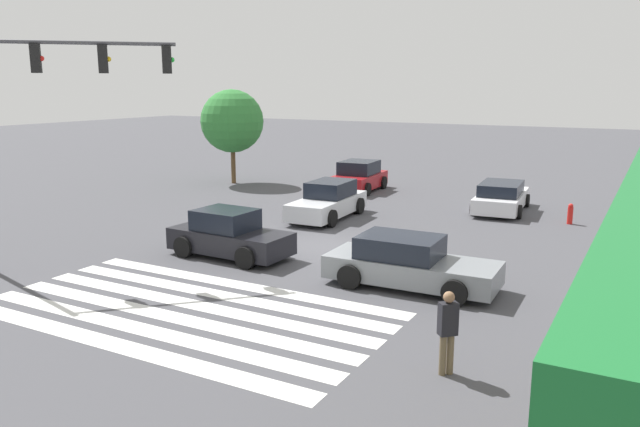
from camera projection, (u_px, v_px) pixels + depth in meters
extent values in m
plane|color=#47474C|center=(320.00, 248.00, 22.01)|extent=(143.29, 143.29, 0.00)
cube|color=silver|center=(112.00, 344.00, 13.83)|extent=(10.53, 0.60, 0.01)
cube|color=silver|center=(144.00, 329.00, 14.64)|extent=(10.53, 0.60, 0.01)
cube|color=silver|center=(171.00, 317.00, 15.45)|extent=(10.53, 0.60, 0.01)
cube|color=silver|center=(196.00, 305.00, 16.27)|extent=(10.53, 0.60, 0.01)
cube|color=silver|center=(219.00, 294.00, 17.08)|extent=(10.53, 0.60, 0.01)
cube|color=silver|center=(239.00, 285.00, 17.90)|extent=(10.53, 0.60, 0.01)
cylinder|color=#47474C|center=(76.00, 43.00, 18.56)|extent=(4.17, 4.17, 0.12)
cube|color=black|center=(36.00, 58.00, 18.34)|extent=(0.40, 0.40, 0.84)
sphere|color=red|center=(41.00, 58.00, 18.39)|extent=(0.16, 0.16, 0.16)
cube|color=black|center=(103.00, 59.00, 18.85)|extent=(0.40, 0.40, 0.84)
sphere|color=gold|center=(108.00, 59.00, 18.90)|extent=(0.16, 0.16, 0.16)
cube|color=black|center=(167.00, 60.00, 19.36)|extent=(0.40, 0.40, 0.84)
sphere|color=green|center=(172.00, 60.00, 19.41)|extent=(0.16, 0.16, 0.16)
cube|color=gray|center=(412.00, 269.00, 17.64)|extent=(4.89, 2.01, 0.65)
cube|color=black|center=(400.00, 246.00, 17.67)|extent=(2.31, 1.74, 0.61)
cylinder|color=black|center=(472.00, 273.00, 17.83)|extent=(0.71, 0.24, 0.70)
cylinder|color=black|center=(455.00, 293.00, 16.17)|extent=(0.71, 0.24, 0.70)
cylinder|color=black|center=(375.00, 260.00, 19.17)|extent=(0.71, 0.24, 0.70)
cylinder|color=black|center=(350.00, 277.00, 17.51)|extent=(0.71, 0.24, 0.70)
cube|color=maroon|center=(358.00, 181.00, 33.72)|extent=(2.25, 4.26, 0.74)
cube|color=black|center=(359.00, 167.00, 33.65)|extent=(1.91, 2.27, 0.70)
cylinder|color=black|center=(367.00, 189.00, 32.22)|extent=(0.27, 0.70, 0.69)
cylinder|color=black|center=(332.00, 187.00, 33.04)|extent=(0.27, 0.70, 0.69)
cylinder|color=black|center=(384.00, 182.00, 34.50)|extent=(0.27, 0.70, 0.69)
cylinder|color=black|center=(350.00, 180.00, 35.32)|extent=(0.27, 0.70, 0.69)
cube|color=black|center=(231.00, 241.00, 20.75)|extent=(4.23, 1.86, 0.72)
cube|color=black|center=(225.00, 220.00, 20.71)|extent=(1.94, 1.61, 0.67)
cylinder|color=black|center=(278.00, 246.00, 20.88)|extent=(0.72, 0.25, 0.71)
cylinder|color=black|center=(245.00, 258.00, 19.40)|extent=(0.72, 0.25, 0.71)
cylinder|color=black|center=(218.00, 236.00, 22.18)|extent=(0.72, 0.25, 0.71)
cylinder|color=black|center=(183.00, 247.00, 20.70)|extent=(0.72, 0.25, 0.71)
cube|color=silver|center=(501.00, 200.00, 28.35)|extent=(2.26, 4.87, 0.65)
cube|color=black|center=(501.00, 188.00, 28.01)|extent=(1.91, 2.82, 0.52)
cylinder|color=black|center=(485.00, 198.00, 30.09)|extent=(0.27, 0.63, 0.62)
cylinder|color=black|center=(527.00, 201.00, 29.31)|extent=(0.27, 0.63, 0.62)
cylinder|color=black|center=(473.00, 208.00, 27.47)|extent=(0.27, 0.63, 0.62)
cylinder|color=black|center=(519.00, 212.00, 26.69)|extent=(0.27, 0.63, 0.62)
cube|color=silver|center=(327.00, 206.00, 26.78)|extent=(2.01, 4.87, 0.71)
cube|color=black|center=(331.00, 189.00, 26.95)|extent=(1.69, 2.26, 0.67)
cylinder|color=black|center=(332.00, 218.00, 25.13)|extent=(0.26, 0.73, 0.72)
cylinder|color=black|center=(293.00, 215.00, 25.89)|extent=(0.26, 0.73, 0.72)
cylinder|color=black|center=(360.00, 206.00, 27.75)|extent=(0.26, 0.73, 0.72)
cylinder|color=black|center=(323.00, 203.00, 28.51)|extent=(0.26, 0.73, 0.72)
cylinder|color=brown|center=(443.00, 355.00, 12.29)|extent=(0.14, 0.14, 0.83)
cylinder|color=brown|center=(450.00, 354.00, 12.33)|extent=(0.14, 0.14, 0.83)
cube|color=black|center=(448.00, 319.00, 12.16)|extent=(0.41, 0.41, 0.66)
sphere|color=#8C6647|center=(449.00, 297.00, 12.07)|extent=(0.23, 0.23, 0.23)
cylinder|color=brown|center=(233.00, 166.00, 36.31)|extent=(0.26, 0.26, 2.07)
sphere|color=#337F38|center=(232.00, 121.00, 35.79)|extent=(3.62, 3.62, 3.62)
cylinder|color=red|center=(570.00, 216.00, 25.70)|extent=(0.22, 0.22, 0.70)
sphere|color=red|center=(571.00, 206.00, 25.62)|extent=(0.20, 0.20, 0.20)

